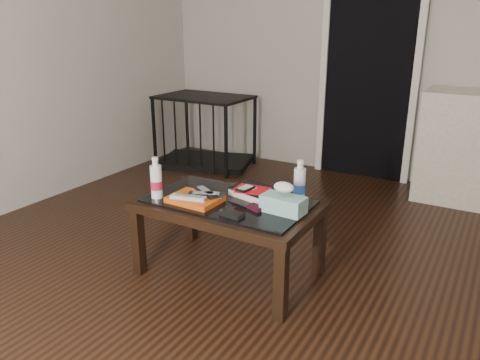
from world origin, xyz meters
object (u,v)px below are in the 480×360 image
object	(u,v)px
water_bottle_left	(156,178)
tissue_box	(283,204)
coffee_table	(228,211)
textbook	(255,192)
pet_crate	(205,143)
water_bottle_right	(300,181)

from	to	relation	value
water_bottle_left	tissue_box	xyz separation A→B (m)	(0.72, 0.16, -0.07)
coffee_table	textbook	bearing A→B (deg)	56.27
pet_crate	water_bottle_left	world-z (taller)	pet_crate
water_bottle_right	tissue_box	size ratio (longest dim) A/B	1.03
textbook	water_bottle_left	bearing A→B (deg)	-133.62
tissue_box	textbook	bearing A→B (deg)	153.49
water_bottle_right	coffee_table	bearing A→B (deg)	-151.20
water_bottle_right	tissue_box	xyz separation A→B (m)	(-0.01, -0.19, -0.07)
coffee_table	pet_crate	bearing A→B (deg)	127.75
coffee_table	tissue_box	size ratio (longest dim) A/B	4.35
water_bottle_left	water_bottle_right	world-z (taller)	same
pet_crate	textbook	world-z (taller)	pet_crate
textbook	water_bottle_left	size ratio (longest dim) A/B	1.05
water_bottle_left	tissue_box	distance (m)	0.74
water_bottle_left	tissue_box	world-z (taller)	water_bottle_left
tissue_box	pet_crate	bearing A→B (deg)	137.03
pet_crate	textbook	size ratio (longest dim) A/B	4.14
coffee_table	tissue_box	xyz separation A→B (m)	(0.34, -0.00, 0.11)
coffee_table	water_bottle_right	xyz separation A→B (m)	(0.35, 0.19, 0.18)
textbook	tissue_box	world-z (taller)	tissue_box
coffee_table	textbook	distance (m)	0.19
coffee_table	pet_crate	size ratio (longest dim) A/B	0.97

